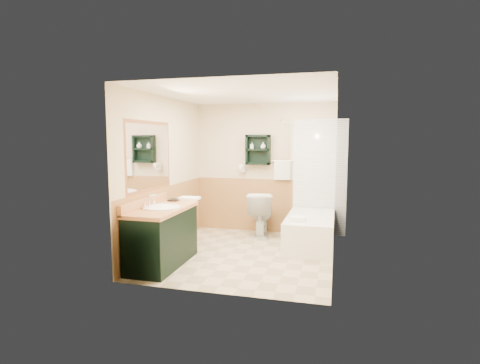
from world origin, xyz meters
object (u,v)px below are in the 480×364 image
object	(u,v)px
bathtub	(310,231)
soap_bottle_b	(263,146)
toilet	(261,214)
hair_dryer	(243,168)
wall_shelf	(258,150)
vanity	(162,236)
soap_bottle_a	(252,147)
vanity_book	(170,194)

from	to	relation	value
bathtub	soap_bottle_b	xyz separation A→B (m)	(-0.93, 0.69, 1.36)
toilet	soap_bottle_b	world-z (taller)	soap_bottle_b
hair_dryer	soap_bottle_b	bearing A→B (deg)	-4.33
wall_shelf	vanity	size ratio (longest dim) A/B	0.43
wall_shelf	hair_dryer	size ratio (longest dim) A/B	2.29
bathtub	soap_bottle_a	xyz separation A→B (m)	(-1.13, 0.69, 1.34)
wall_shelf	toilet	xyz separation A→B (m)	(0.10, -0.21, -1.16)
toilet	vanity_book	xyz separation A→B (m)	(-1.16, -1.34, 0.52)
hair_dryer	vanity	distance (m)	2.40
hair_dryer	soap_bottle_a	distance (m)	0.44
toilet	soap_bottle_b	size ratio (longest dim) A/B	6.52
wall_shelf	soap_bottle_b	distance (m)	0.12
bathtub	soap_bottle_a	size ratio (longest dim) A/B	11.95
wall_shelf	bathtub	distance (m)	1.80
wall_shelf	vanity	xyz separation A→B (m)	(-0.89, -2.16, -1.15)
vanity	soap_bottle_b	size ratio (longest dim) A/B	10.28
wall_shelf	bathtub	bearing A→B (deg)	-34.29
wall_shelf	vanity	distance (m)	2.60
vanity_book	soap_bottle_a	size ratio (longest dim) A/B	1.69
soap_bottle_a	soap_bottle_b	world-z (taller)	soap_bottle_b
hair_dryer	soap_bottle_b	size ratio (longest dim) A/B	1.94
toilet	soap_bottle_b	xyz separation A→B (m)	(-0.00, 0.20, 1.22)
hair_dryer	vanity	xyz separation A→B (m)	(-0.59, -2.18, -0.80)
hair_dryer	toilet	size ratio (longest dim) A/B	0.30
wall_shelf	hair_dryer	distance (m)	0.46
vanity	toilet	size ratio (longest dim) A/B	1.58
vanity_book	soap_bottle_a	world-z (taller)	soap_bottle_a
bathtub	vanity_book	bearing A→B (deg)	-157.80
bathtub	wall_shelf	bearing A→B (deg)	145.71
vanity	toilet	distance (m)	2.19
hair_dryer	vanity_book	xyz separation A→B (m)	(-0.76, -1.57, -0.29)
toilet	soap_bottle_a	size ratio (longest dim) A/B	6.41
toilet	vanity_book	distance (m)	1.85
vanity	soap_bottle_b	bearing A→B (deg)	65.27
vanity_book	soap_bottle_b	bearing A→B (deg)	50.99
vanity	vanity_book	xyz separation A→B (m)	(-0.17, 0.61, 0.51)
toilet	hair_dryer	bearing A→B (deg)	-37.54
hair_dryer	vanity	bearing A→B (deg)	-105.25
hair_dryer	toilet	world-z (taller)	hair_dryer
bathtub	vanity_book	distance (m)	2.35
wall_shelf	vanity_book	size ratio (longest dim) A/B	2.59
toilet	bathtub	bearing A→B (deg)	144.72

